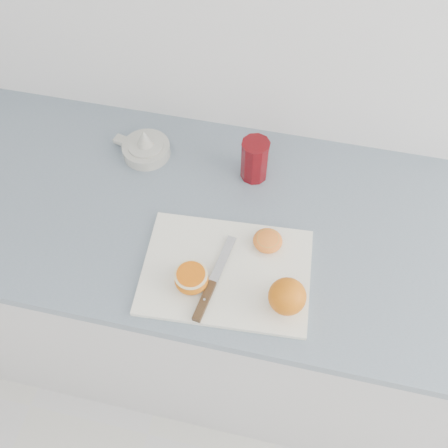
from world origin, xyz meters
name	(u,v)px	position (x,y,z in m)	size (l,w,h in m)	color
counter	(219,296)	(0.18, 1.70, 0.45)	(2.32, 0.64, 0.89)	silver
cutting_board	(226,272)	(0.23, 1.55, 0.90)	(0.37, 0.26, 0.01)	white
whole_orange	(287,296)	(0.37, 1.49, 0.94)	(0.08, 0.08, 0.08)	#D2610F
half_orange	(191,279)	(0.17, 1.50, 0.92)	(0.07, 0.07, 0.05)	#D2610F
squeezed_shell	(268,241)	(0.31, 1.63, 0.92)	(0.07, 0.07, 0.03)	orange
paring_knife	(208,293)	(0.21, 1.48, 0.91)	(0.05, 0.22, 0.01)	#4C301B
citrus_juicer	(146,148)	(-0.05, 1.85, 0.91)	(0.16, 0.12, 0.08)	silver
red_tumbler	(255,161)	(0.24, 1.84, 0.94)	(0.07, 0.07, 0.12)	#64080D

